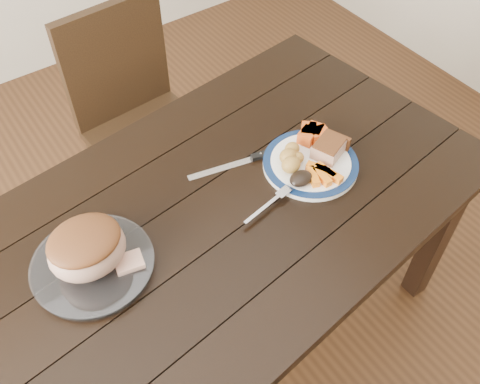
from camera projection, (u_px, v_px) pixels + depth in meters
ground at (220, 335)px, 2.03m from camera, size 4.00×4.00×0.00m
dining_table at (213, 232)px, 1.54m from camera, size 1.70×1.09×0.75m
chair_far at (138, 113)px, 2.08m from camera, size 0.45×0.46×0.93m
dinner_plate at (310, 164)px, 1.58m from camera, size 0.28×0.28×0.02m
plate_rim at (311, 162)px, 1.57m from camera, size 0.28×0.28×0.02m
serving_platter at (93, 266)px, 1.34m from camera, size 0.30×0.30×0.02m
pork_slice at (329, 148)px, 1.57m from camera, size 0.12×0.10×0.04m
roasted_potatoes at (291, 158)px, 1.54m from camera, size 0.10×0.10×0.05m
carrot_batons at (322, 174)px, 1.52m from camera, size 0.09×0.11×0.02m
pumpkin_wedges at (312, 134)px, 1.61m from camera, size 0.10×0.09×0.04m
dark_mushroom at (301, 178)px, 1.50m from camera, size 0.07×0.05×0.03m
fork at (271, 203)px, 1.46m from camera, size 0.18×0.05×0.00m
roast_joint at (87, 250)px, 1.29m from camera, size 0.19×0.17×0.13m
cut_slice at (129, 262)px, 1.33m from camera, size 0.08×0.07×0.02m
carving_knife at (258, 157)px, 1.60m from camera, size 0.32×0.09×0.01m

